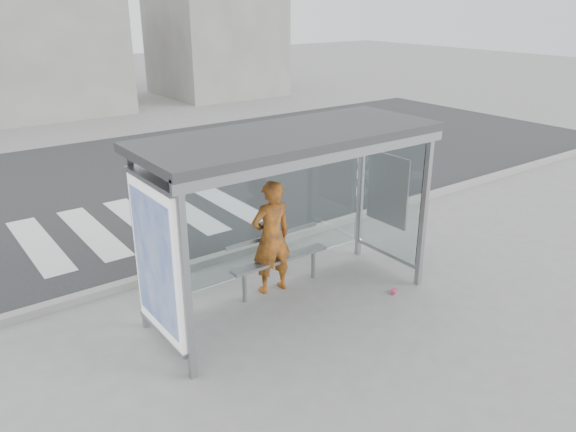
# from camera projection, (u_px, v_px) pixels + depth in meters

# --- Properties ---
(ground) EXTENTS (80.00, 80.00, 0.00)m
(ground) POSITION_uv_depth(u_px,v_px,m) (291.00, 304.00, 8.41)
(ground) COLOR slate
(ground) RESTS_ON ground
(road) EXTENTS (30.00, 10.00, 0.01)m
(road) POSITION_uv_depth(u_px,v_px,m) (120.00, 186.00, 13.66)
(road) COLOR #242426
(road) RESTS_ON ground
(curb) EXTENTS (30.00, 0.18, 0.12)m
(curb) POSITION_uv_depth(u_px,v_px,m) (225.00, 255.00, 9.85)
(curb) COLOR gray
(curb) RESTS_ON ground
(crosswalk) EXTENTS (4.55, 3.00, 0.00)m
(crosswalk) POSITION_uv_depth(u_px,v_px,m) (141.00, 221.00, 11.51)
(crosswalk) COLOR silver
(crosswalk) RESTS_ON ground
(bus_shelter) EXTENTS (4.25, 1.65, 2.62)m
(bus_shelter) POSITION_uv_depth(u_px,v_px,m) (267.00, 181.00, 7.53)
(bus_shelter) COLOR gray
(bus_shelter) RESTS_ON ground
(building_center) EXTENTS (8.00, 5.00, 5.00)m
(building_center) POSITION_uv_depth(u_px,v_px,m) (5.00, 49.00, 21.00)
(building_center) COLOR slate
(building_center) RESTS_ON ground
(building_right) EXTENTS (5.00, 5.00, 7.00)m
(building_right) POSITION_uv_depth(u_px,v_px,m) (214.00, 16.00, 25.61)
(building_right) COLOR slate
(building_right) RESTS_ON ground
(person) EXTENTS (0.69, 0.48, 1.79)m
(person) POSITION_uv_depth(u_px,v_px,m) (271.00, 237.00, 8.49)
(person) COLOR orange
(person) RESTS_ON ground
(bench) EXTENTS (1.69, 0.31, 0.87)m
(bench) POSITION_uv_depth(u_px,v_px,m) (279.00, 258.00, 8.67)
(bench) COLOR slate
(bench) RESTS_ON ground
(soda_can) EXTENTS (0.15, 0.13, 0.07)m
(soda_can) POSITION_uv_depth(u_px,v_px,m) (394.00, 291.00, 8.69)
(soda_can) COLOR #EC456D
(soda_can) RESTS_ON ground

